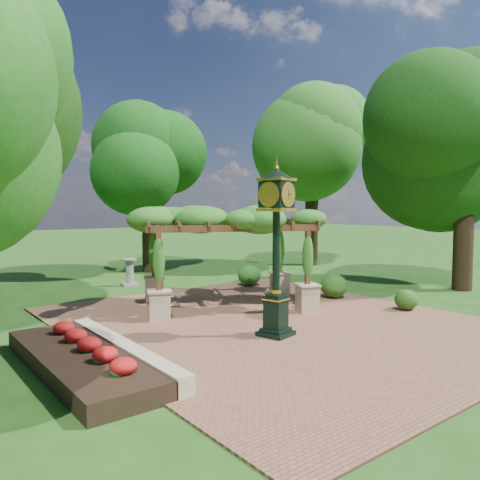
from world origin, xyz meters
TOP-DOWN VIEW (x-y plane):
  - ground at (0.00, 0.00)m, footprint 120.00×120.00m
  - brick_plaza at (0.00, 1.00)m, footprint 10.00×12.00m
  - border_wall at (-4.60, 0.50)m, footprint 0.35×5.00m
  - flower_bed at (-5.50, 0.50)m, footprint 1.50×5.00m
  - pedestal_clock at (-0.90, -0.09)m, footprint 0.99×0.99m
  - pergola at (0.15, 3.37)m, footprint 5.94×4.97m
  - sundial at (-0.55, 9.06)m, footprint 0.68×0.68m
  - shrub_front at (4.18, -0.40)m, footprint 0.86×0.86m
  - shrub_mid at (3.92, 2.24)m, footprint 0.94×0.94m
  - shrub_back at (3.20, 6.02)m, footprint 1.16×1.16m
  - tree_north at (2.02, 12.35)m, footprint 3.92×3.92m
  - tree_east_far at (10.36, 9.43)m, footprint 5.20×5.20m
  - tree_east_near at (9.14, 0.38)m, footprint 5.37×5.37m

SIDE VIEW (x-z plane):
  - ground at x=0.00m, z-range 0.00..0.00m
  - brick_plaza at x=0.00m, z-range 0.00..0.04m
  - flower_bed at x=-5.50m, z-range 0.00..0.36m
  - border_wall at x=-4.60m, z-range 0.00..0.40m
  - shrub_front at x=4.18m, z-range 0.04..0.67m
  - shrub_mid at x=3.92m, z-range 0.04..0.86m
  - shrub_back at x=3.20m, z-range 0.04..0.87m
  - sundial at x=-0.55m, z-range -0.07..1.04m
  - pedestal_clock at x=-0.90m, z-range 0.41..4.54m
  - pergola at x=0.15m, z-range 1.03..4.23m
  - tree_north at x=2.02m, z-range 1.40..9.06m
  - tree_east_near at x=9.14m, z-range 1.55..9.76m
  - tree_east_far at x=10.36m, z-range 1.82..11.51m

